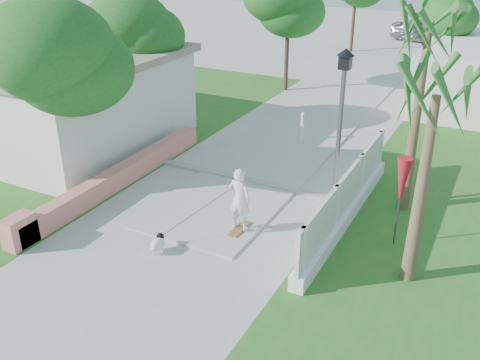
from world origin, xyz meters
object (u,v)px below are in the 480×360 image
Objects in this scene: bollard at (302,126)px; parked_car at (427,31)px; street_lamp at (340,127)px; dog at (158,243)px; patio_umbrella at (402,182)px; skateboarder at (207,209)px.

parked_car is at bearing 88.15° from bollard.
street_lamp is 7.25× the size of dog.
dog is at bearing -148.83° from patio_umbrella.
parked_car is (-2.02, 25.43, -1.63)m from street_lamp.
patio_umbrella reaches higher than skateboarder.
street_lamp is 4.03m from skateboarder.
bollard is at bearing 120.96° from street_lamp.
patio_umbrella is 3.76× the size of dog.
patio_umbrella is 0.49× the size of parked_car.
street_lamp is 4.07× the size of bollard.
patio_umbrella is at bearing -50.09° from bollard.
bollard is (-2.70, 4.50, -1.84)m from street_lamp.
dog is at bearing -127.35° from street_lamp.
parked_car is (0.32, 28.26, 0.01)m from skateboarder.
bollard is at bearing 129.91° from patio_umbrella.
dog is 0.13× the size of parked_car.
street_lamp is at bearing -59.04° from bollard.
bollard is 20.94m from parked_car.
patio_umbrella reaches higher than bollard.
bollard is at bearing 71.24° from dog.
skateboarder is 1.46m from dog.
street_lamp is at bearing 152.24° from patio_umbrella.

